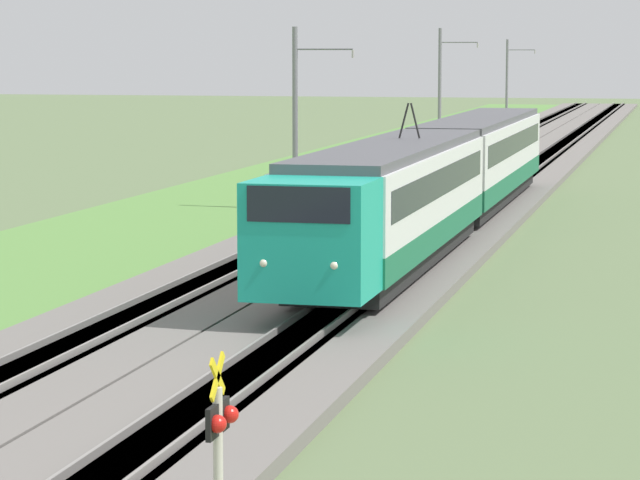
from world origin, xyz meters
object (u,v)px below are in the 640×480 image
(passenger_train, at_px, (443,173))
(catenary_mast_distant, at_px, (508,82))
(crossing_signal_far, at_px, (219,469))
(catenary_mast_mid, at_px, (297,117))
(catenary_mast_far, at_px, (441,89))

(passenger_train, distance_m, catenary_mast_distant, 81.36)
(crossing_signal_far, distance_m, catenary_mast_mid, 45.40)
(crossing_signal_far, height_order, catenary_mast_far, catenary_mast_far)
(passenger_train, distance_m, crossing_signal_far, 36.59)
(passenger_train, xyz_separation_m, catenary_mast_far, (44.35, 7.24, 1.82))
(crossing_signal_far, xyz_separation_m, catenary_mast_distant, (117.45, 10.58, 1.95))
(catenary_mast_distant, bearing_deg, catenary_mast_mid, -180.00)
(passenger_train, relative_size, catenary_mast_mid, 5.25)
(crossing_signal_far, distance_m, catenary_mast_distant, 117.94)
(passenger_train, height_order, catenary_mast_far, catenary_mast_far)
(passenger_train, xyz_separation_m, crossing_signal_far, (-36.43, -3.34, -0.35))
(crossing_signal_far, height_order, catenary_mast_mid, catenary_mast_mid)
(catenary_mast_mid, bearing_deg, crossing_signal_far, -166.52)
(catenary_mast_far, height_order, catenary_mast_distant, catenary_mast_far)
(catenary_mast_mid, height_order, catenary_mast_distant, catenary_mast_distant)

